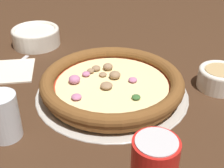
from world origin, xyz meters
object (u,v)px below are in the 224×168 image
object	(u,v)px
bowl_near	(220,77)
pizza_tray	(112,92)
bowl_far	(36,36)
drinking_cup	(3,116)
pizza	(112,83)
fork	(7,72)
napkin	(3,71)

from	to	relation	value
bowl_near	pizza_tray	bearing A→B (deg)	21.95
bowl_far	drinking_cup	world-z (taller)	drinking_cup
pizza	fork	distance (m)	0.29
pizza	bowl_far	xyz separation A→B (m)	(0.30, -0.20, 0.00)
pizza_tray	bowl_far	bearing A→B (deg)	-33.87
drinking_cup	napkin	xyz separation A→B (m)	(0.15, -0.22, -0.04)
pizza_tray	pizza	distance (m)	0.02
bowl_far	fork	size ratio (longest dim) A/B	0.77
bowl_near	bowl_far	bearing A→B (deg)	-11.03
napkin	fork	bearing A→B (deg)	172.02
bowl_far	fork	world-z (taller)	bowl_far
bowl_near	drinking_cup	world-z (taller)	drinking_cup
napkin	fork	size ratio (longest dim) A/B	1.04
bowl_far	drinking_cup	size ratio (longest dim) A/B	1.55
bowl_near	drinking_cup	xyz separation A→B (m)	(0.39, 0.30, 0.02)
pizza	drinking_cup	bearing A→B (deg)	52.57
pizza_tray	drinking_cup	xyz separation A→B (m)	(0.15, 0.20, 0.04)
pizza_tray	napkin	xyz separation A→B (m)	(0.30, -0.02, 0.00)
napkin	fork	distance (m)	0.01
pizza_tray	pizza	world-z (taller)	pizza
bowl_near	drinking_cup	bearing A→B (deg)	37.07
pizza_tray	fork	distance (m)	0.29
bowl_near	napkin	bearing A→B (deg)	8.19
pizza	bowl_near	distance (m)	0.26
fork	bowl_near	bearing A→B (deg)	99.61
pizza_tray	napkin	size ratio (longest dim) A/B	1.85
bowl_near	napkin	distance (m)	0.55
bowl_far	napkin	xyz separation A→B (m)	(0.00, 0.18, -0.03)
bowl_near	fork	bearing A→B (deg)	8.52
pizza_tray	pizza	xyz separation A→B (m)	(0.00, -0.00, 0.02)
bowl_far	fork	bearing A→B (deg)	92.82
napkin	bowl_near	bearing A→B (deg)	-171.81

